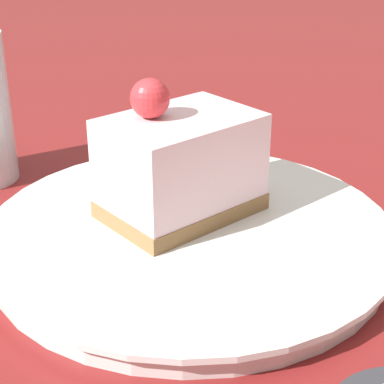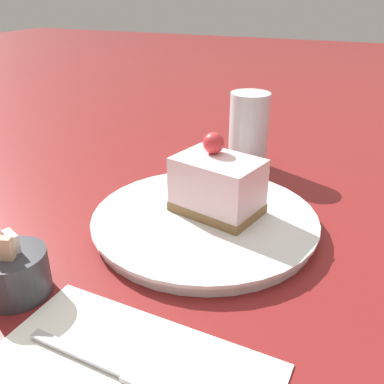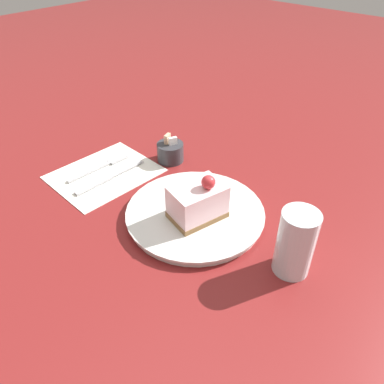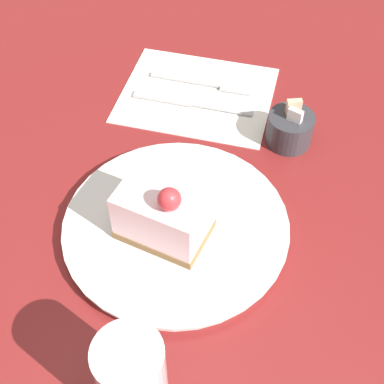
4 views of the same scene
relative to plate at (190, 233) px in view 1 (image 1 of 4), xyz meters
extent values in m
plane|color=maroon|center=(0.01, -0.01, -0.01)|extent=(4.00, 4.00, 0.00)
cylinder|color=silver|center=(0.00, 0.00, 0.00)|extent=(0.26, 0.26, 0.02)
cylinder|color=silver|center=(0.00, 0.00, 0.01)|extent=(0.27, 0.27, 0.00)
cube|color=olive|center=(0.01, -0.01, 0.01)|extent=(0.09, 0.11, 0.01)
cube|color=silver|center=(0.01, -0.01, 0.05)|extent=(0.09, 0.11, 0.06)
sphere|color=red|center=(0.03, 0.00, 0.09)|extent=(0.03, 0.03, 0.03)
camera|label=1|loc=(-0.22, 0.30, 0.21)|focal=60.00mm
camera|label=2|loc=(-0.42, -0.16, 0.26)|focal=40.00mm
camera|label=3|loc=(0.37, -0.42, 0.47)|focal=35.00mm
camera|label=4|loc=(0.37, 0.09, 0.52)|focal=50.00mm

